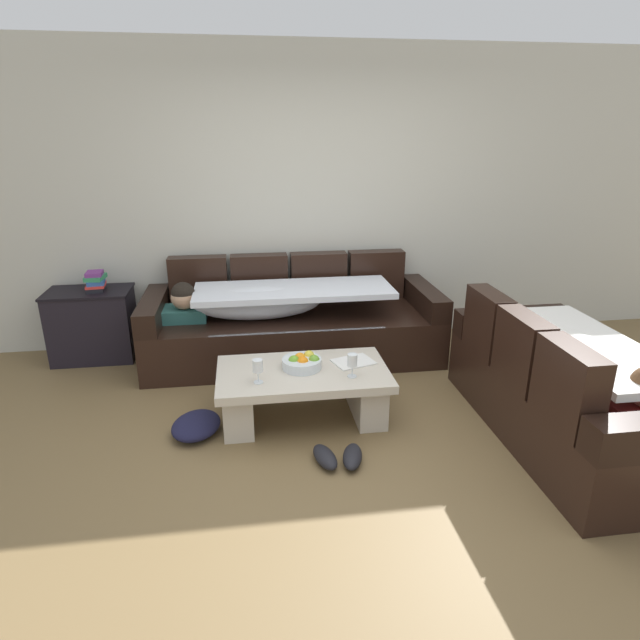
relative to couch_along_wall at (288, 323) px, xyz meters
name	(u,v)px	position (x,y,z in m)	size (l,w,h in m)	color
ground_plane	(355,455)	(0.29, -1.63, -0.33)	(14.00, 14.00, 0.00)	brown
back_wall	(311,200)	(0.29, 0.52, 1.02)	(9.00, 0.10, 2.70)	beige
couch_along_wall	(288,323)	(0.00, 0.00, 0.00)	(2.59, 0.92, 0.88)	black
couch_near_window	(568,391)	(1.72, -1.59, 0.01)	(0.92, 1.88, 0.88)	black
coffee_table	(303,388)	(0.01, -1.11, -0.09)	(1.20, 0.68, 0.38)	beige
fruit_bowl	(302,362)	(0.01, -1.07, 0.10)	(0.28, 0.28, 0.10)	silver
wine_glass_near_left	(258,367)	(-0.31, -1.26, 0.17)	(0.07, 0.07, 0.17)	silver
wine_glass_near_right	(352,361)	(0.33, -1.26, 0.17)	(0.07, 0.07, 0.17)	silver
open_magazine	(353,362)	(0.38, -1.03, 0.06)	(0.28, 0.21, 0.01)	white
side_cabinet	(93,325)	(-1.73, 0.22, -0.01)	(0.72, 0.44, 0.64)	black
book_stack_on_cabinet	(95,281)	(-1.66, 0.23, 0.39)	(0.18, 0.23, 0.17)	black
pair_of_shoes	(339,457)	(0.16, -1.70, -0.28)	(0.35, 0.31, 0.09)	black
crumpled_garment	(196,425)	(-0.74, -1.21, -0.27)	(0.40, 0.32, 0.12)	#191933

